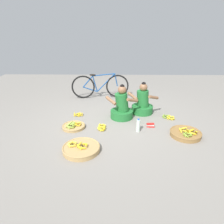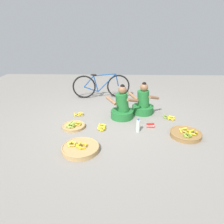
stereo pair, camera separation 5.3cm
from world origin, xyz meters
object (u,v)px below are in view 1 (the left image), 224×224
loose_bananas_back_center (102,128)px  water_bottle (138,126)px  bicycle_leaning (100,86)px  packet_carton_stack (150,125)px  banana_basket_near_vendor (73,126)px  banana_basket_front_center (81,148)px  loose_bananas_near_bicycle (79,115)px  vendor_woman_behind (142,103)px  vendor_woman_front (122,107)px  banana_basket_mid_right (186,133)px  loose_bananas_back_left (169,117)px

loose_bananas_back_center → water_bottle: (0.74, -0.10, 0.10)m
bicycle_leaning → packet_carton_stack: 2.31m
banana_basket_near_vendor → banana_basket_front_center: bearing=-70.6°
loose_bananas_near_bicycle → packet_carton_stack: packet_carton_stack is taller
vendor_woman_behind → water_bottle: size_ratio=2.77×
vendor_woman_behind → banana_basket_near_vendor: bearing=-151.1°
vendor_woman_front → loose_bananas_near_bicycle: (-1.03, 0.10, -0.23)m
vendor_woman_behind → banana_basket_front_center: size_ratio=1.22×
loose_bananas_back_center → packet_carton_stack: size_ratio=1.91×
banana_basket_mid_right → packet_carton_stack: bearing=149.9°
banana_basket_mid_right → water_bottle: 0.93m
banana_basket_front_center → loose_bananas_back_left: banana_basket_front_center is taller
vendor_woman_front → packet_carton_stack: size_ratio=4.72×
loose_bananas_near_bicycle → water_bottle: bearing=-30.0°
bicycle_leaning → banana_basket_near_vendor: (-0.43, -2.02, -0.32)m
banana_basket_front_center → packet_carton_stack: banana_basket_front_center is taller
bicycle_leaning → water_bottle: bearing=-67.0°
vendor_woman_behind → bicycle_leaning: bearing=133.8°
vendor_woman_behind → packet_carton_stack: size_ratio=4.58×
vendor_woman_behind → banana_basket_mid_right: size_ratio=1.30×
banana_basket_near_vendor → packet_carton_stack: bearing=2.4°
water_bottle → vendor_woman_front: bearing=114.9°
bicycle_leaning → loose_bananas_back_left: (1.70, -1.50, -0.33)m
vendor_woman_behind → packet_carton_stack: (0.08, -0.78, -0.20)m
water_bottle → banana_basket_front_center: bearing=-145.5°
loose_bananas_back_left → vendor_woman_behind: bearing=150.5°
banana_basket_front_center → loose_bananas_near_bicycle: bearing=101.4°
loose_bananas_near_bicycle → water_bottle: (1.34, -0.78, 0.10)m
vendor_woman_behind → loose_bananas_back_left: vendor_woman_behind is taller
banana_basket_mid_right → vendor_woman_behind: bearing=121.8°
vendor_woman_behind → water_bottle: 1.01m
vendor_woman_front → loose_bananas_back_center: vendor_woman_front is taller
bicycle_leaning → loose_bananas_back_left: bearing=-41.3°
banana_basket_near_vendor → packet_carton_stack: banana_basket_near_vendor is taller
banana_basket_near_vendor → loose_bananas_back_left: bearing=13.8°
banana_basket_near_vendor → banana_basket_mid_right: bearing=-7.4°
vendor_woman_front → packet_carton_stack: (0.60, -0.48, -0.21)m
banana_basket_front_center → packet_carton_stack: size_ratio=3.76×
bicycle_leaning → banana_basket_near_vendor: size_ratio=3.52×
vendor_woman_front → loose_bananas_near_bicycle: vendor_woman_front is taller
packet_carton_stack → banana_basket_front_center: bearing=-145.3°
bicycle_leaning → packet_carton_stack: bearing=-58.4°
vendor_woman_behind → banana_basket_front_center: vendor_woman_behind is taller
banana_basket_near_vendor → loose_bananas_near_bicycle: size_ratio=1.97×
vendor_woman_front → vendor_woman_behind: 0.60m
banana_basket_front_center → loose_bananas_back_center: bearing=69.8°
banana_basket_mid_right → water_bottle: bearing=169.9°
vendor_woman_behind → banana_basket_near_vendor: vendor_woman_behind is taller
loose_bananas_near_bicycle → banana_basket_front_center: bearing=-78.6°
banana_basket_mid_right → loose_bananas_near_bicycle: size_ratio=2.45×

